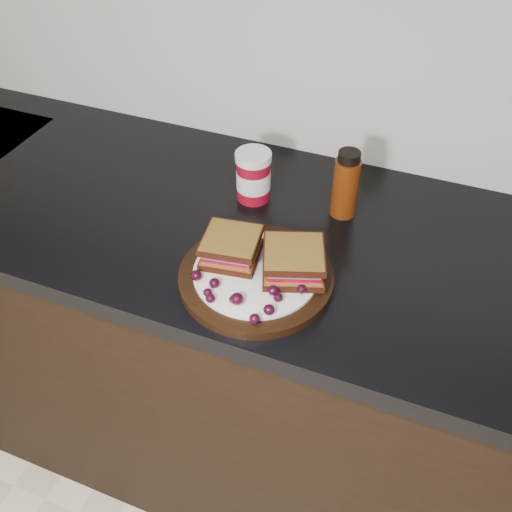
% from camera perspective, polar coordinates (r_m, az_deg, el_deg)
% --- Properties ---
extents(base_cabinets, '(3.96, 0.58, 0.86)m').
position_cam_1_polar(base_cabinets, '(1.47, 5.81, -12.71)').
color(base_cabinets, black).
rests_on(base_cabinets, ground_plane).
extents(countertop, '(3.98, 0.60, 0.04)m').
position_cam_1_polar(countertop, '(1.13, 7.37, 0.43)').
color(countertop, black).
rests_on(countertop, base_cabinets).
extents(plate, '(0.28, 0.28, 0.02)m').
position_cam_1_polar(plate, '(1.03, 0.00, -2.09)').
color(plate, black).
rests_on(plate, countertop).
extents(sandwich_left, '(0.11, 0.11, 0.05)m').
position_cam_1_polar(sandwich_left, '(1.03, -2.49, 0.89)').
color(sandwich_left, brown).
rests_on(sandwich_left, plate).
extents(sandwich_right, '(0.14, 0.14, 0.05)m').
position_cam_1_polar(sandwich_right, '(1.00, 3.77, -0.53)').
color(sandwich_right, brown).
rests_on(sandwich_right, plate).
extents(grape_0, '(0.02, 0.02, 0.02)m').
position_cam_1_polar(grape_0, '(1.00, -6.00, -1.95)').
color(grape_0, black).
rests_on(grape_0, plate).
extents(grape_1, '(0.02, 0.02, 0.02)m').
position_cam_1_polar(grape_1, '(0.99, -4.19, -2.72)').
color(grape_1, black).
rests_on(grape_1, plate).
extents(grape_2, '(0.02, 0.02, 0.01)m').
position_cam_1_polar(grape_2, '(0.97, -4.86, -3.66)').
color(grape_2, black).
rests_on(grape_2, plate).
extents(grape_3, '(0.02, 0.02, 0.02)m').
position_cam_1_polar(grape_3, '(0.96, -4.59, -4.24)').
color(grape_3, black).
rests_on(grape_3, plate).
extents(grape_4, '(0.02, 0.02, 0.02)m').
position_cam_1_polar(grape_4, '(0.96, -1.92, -4.31)').
color(grape_4, black).
rests_on(grape_4, plate).
extents(grape_5, '(0.02, 0.02, 0.01)m').
position_cam_1_polar(grape_5, '(0.96, -2.27, -4.34)').
color(grape_5, black).
rests_on(grape_5, plate).
extents(grape_6, '(0.02, 0.02, 0.02)m').
position_cam_1_polar(grape_6, '(0.93, -0.14, -6.28)').
color(grape_6, black).
rests_on(grape_6, plate).
extents(grape_7, '(0.02, 0.02, 0.02)m').
position_cam_1_polar(grape_7, '(0.94, 1.31, -5.39)').
color(grape_7, black).
rests_on(grape_7, plate).
extents(grape_8, '(0.02, 0.02, 0.02)m').
position_cam_1_polar(grape_8, '(0.96, 2.22, -4.17)').
color(grape_8, black).
rests_on(grape_8, plate).
extents(grape_9, '(0.02, 0.02, 0.02)m').
position_cam_1_polar(grape_9, '(0.97, 1.74, -3.46)').
color(grape_9, black).
rests_on(grape_9, plate).
extents(grape_10, '(0.02, 0.02, 0.02)m').
position_cam_1_polar(grape_10, '(0.98, 4.60, -3.31)').
color(grape_10, black).
rests_on(grape_10, plate).
extents(grape_11, '(0.02, 0.02, 0.02)m').
position_cam_1_polar(grape_11, '(1.00, 4.27, -1.77)').
color(grape_11, black).
rests_on(grape_11, plate).
extents(grape_12, '(0.02, 0.02, 0.02)m').
position_cam_1_polar(grape_12, '(1.02, 4.86, -1.10)').
color(grape_12, black).
rests_on(grape_12, plate).
extents(grape_13, '(0.02, 0.02, 0.02)m').
position_cam_1_polar(grape_13, '(1.03, 4.13, -0.18)').
color(grape_13, black).
rests_on(grape_13, plate).
extents(grape_14, '(0.02, 0.02, 0.02)m').
position_cam_1_polar(grape_14, '(1.07, -1.46, 1.58)').
color(grape_14, black).
rests_on(grape_14, plate).
extents(grape_15, '(0.02, 0.02, 0.02)m').
position_cam_1_polar(grape_15, '(1.03, -2.38, 0.04)').
color(grape_15, black).
rests_on(grape_15, plate).
extents(grape_16, '(0.02, 0.02, 0.02)m').
position_cam_1_polar(grape_16, '(1.04, -3.99, 0.08)').
color(grape_16, black).
rests_on(grape_16, plate).
extents(grape_17, '(0.02, 0.02, 0.02)m').
position_cam_1_polar(grape_17, '(1.03, -4.67, -0.07)').
color(grape_17, black).
rests_on(grape_17, plate).
extents(grape_18, '(0.02, 0.02, 0.02)m').
position_cam_1_polar(grape_18, '(1.06, -2.69, 1.49)').
color(grape_18, black).
rests_on(grape_18, plate).
extents(grape_19, '(0.02, 0.02, 0.02)m').
position_cam_1_polar(grape_19, '(1.06, -2.93, 1.17)').
color(grape_19, black).
rests_on(grape_19, plate).
extents(grape_20, '(0.02, 0.02, 0.02)m').
position_cam_1_polar(grape_20, '(1.03, -2.69, -0.28)').
color(grape_20, black).
rests_on(grape_20, plate).
extents(condiment_jar, '(0.07, 0.07, 0.11)m').
position_cam_1_polar(condiment_jar, '(1.19, -0.26, 8.01)').
color(condiment_jar, maroon).
rests_on(condiment_jar, countertop).
extents(oil_bottle, '(0.06, 0.06, 0.15)m').
position_cam_1_polar(oil_bottle, '(1.15, 8.97, 7.15)').
color(oil_bottle, '#4F1F07').
rests_on(oil_bottle, countertop).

